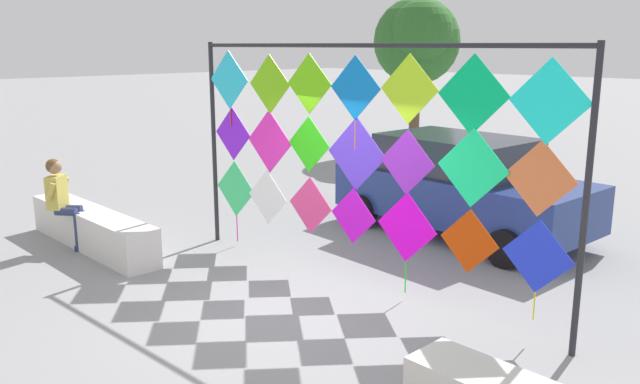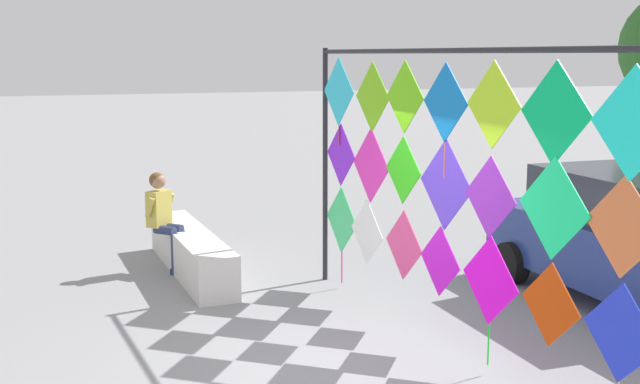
% 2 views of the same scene
% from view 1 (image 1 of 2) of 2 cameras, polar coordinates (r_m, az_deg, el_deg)
% --- Properties ---
extents(ground, '(120.00, 120.00, 0.00)m').
position_cam_1_polar(ground, '(7.96, -3.10, -10.69)').
color(ground, gray).
extents(plaza_ledge_left, '(3.37, 0.55, 0.61)m').
position_cam_1_polar(plaza_ledge_left, '(10.94, -19.51, -3.11)').
color(plaza_ledge_left, silver).
rests_on(plaza_ledge_left, ground).
extents(kite_display_rack, '(6.05, 0.37, 3.22)m').
position_cam_1_polar(kite_display_rack, '(8.38, 3.12, 4.45)').
color(kite_display_rack, '#232328').
rests_on(kite_display_rack, ground).
extents(seated_vendor, '(0.70, 0.68, 1.46)m').
position_cam_1_polar(seated_vendor, '(10.87, -21.79, -0.41)').
color(seated_vendor, navy).
rests_on(seated_vendor, ground).
extents(parked_car, '(4.39, 2.20, 1.68)m').
position_cam_1_polar(parked_car, '(11.21, 12.32, 0.60)').
color(parked_car, navy).
rests_on(parked_car, ground).
extents(tree_broadleaf, '(2.69, 2.71, 4.55)m').
position_cam_1_polar(tree_broadleaf, '(19.49, 8.52, 13.37)').
color(tree_broadleaf, brown).
rests_on(tree_broadleaf, ground).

